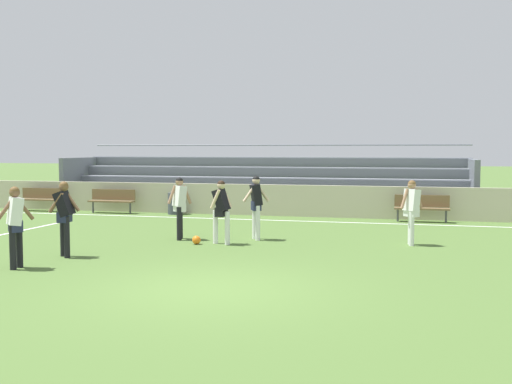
{
  "coord_description": "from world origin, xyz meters",
  "views": [
    {
      "loc": [
        3.41,
        -10.04,
        2.46
      ],
      "look_at": [
        -0.99,
        7.04,
        1.2
      ],
      "focal_mm": 42.97,
      "sensor_mm": 36.0,
      "label": 1
    }
  ],
  "objects_px": {
    "bleacher_stand": "(261,181)",
    "player_white_pressing_high": "(180,202)",
    "player_dark_wide_left": "(64,212)",
    "player_dark_trailing_run": "(221,206)",
    "bench_far_right": "(422,206)",
    "trash_bin": "(175,203)",
    "bench_near_bin": "(41,197)",
    "player_white_on_ball": "(411,207)",
    "player_dark_dropping_back": "(256,202)",
    "player_white_overlapping": "(15,220)",
    "bench_centre_sideline": "(112,199)",
    "soccer_ball": "(196,240)"
  },
  "relations": [
    {
      "from": "player_dark_dropping_back",
      "to": "player_white_overlapping",
      "type": "xyz_separation_m",
      "value": [
        -3.76,
        -5.1,
        -0.02
      ]
    },
    {
      "from": "player_dark_wide_left",
      "to": "player_white_overlapping",
      "type": "xyz_separation_m",
      "value": [
        -0.22,
        -1.45,
        -0.02
      ]
    },
    {
      "from": "bench_far_right",
      "to": "player_dark_dropping_back",
      "type": "relative_size",
      "value": 1.04
    },
    {
      "from": "player_dark_dropping_back",
      "to": "soccer_ball",
      "type": "distance_m",
      "value": 1.96
    },
    {
      "from": "trash_bin",
      "to": "player_dark_trailing_run",
      "type": "bearing_deg",
      "value": -59.08
    },
    {
      "from": "bench_far_right",
      "to": "bench_centre_sideline",
      "type": "bearing_deg",
      "value": 180.0
    },
    {
      "from": "bleacher_stand",
      "to": "player_dark_dropping_back",
      "type": "bearing_deg",
      "value": -76.86
    },
    {
      "from": "player_dark_wide_left",
      "to": "bench_near_bin",
      "type": "bearing_deg",
      "value": 126.35
    },
    {
      "from": "bench_near_bin",
      "to": "bench_far_right",
      "type": "distance_m",
      "value": 14.5
    },
    {
      "from": "player_dark_wide_left",
      "to": "soccer_ball",
      "type": "bearing_deg",
      "value": 47.86
    },
    {
      "from": "bench_far_right",
      "to": "player_white_on_ball",
      "type": "height_order",
      "value": "player_white_on_ball"
    },
    {
      "from": "player_white_overlapping",
      "to": "bench_near_bin",
      "type": "bearing_deg",
      "value": 121.45
    },
    {
      "from": "player_dark_dropping_back",
      "to": "player_white_on_ball",
      "type": "height_order",
      "value": "player_dark_dropping_back"
    },
    {
      "from": "player_dark_trailing_run",
      "to": "player_white_on_ball",
      "type": "bearing_deg",
      "value": 12.79
    },
    {
      "from": "bench_near_bin",
      "to": "soccer_ball",
      "type": "xyz_separation_m",
      "value": [
        8.83,
        -6.45,
        -0.44
      ]
    },
    {
      "from": "bleacher_stand",
      "to": "trash_bin",
      "type": "xyz_separation_m",
      "value": [
        -2.56,
        -3.02,
        -0.72
      ]
    },
    {
      "from": "player_white_on_ball",
      "to": "trash_bin",
      "type": "bearing_deg",
      "value": 147.88
    },
    {
      "from": "player_dark_wide_left",
      "to": "player_white_overlapping",
      "type": "height_order",
      "value": "player_dark_wide_left"
    },
    {
      "from": "bench_centre_sideline",
      "to": "player_white_pressing_high",
      "type": "bearing_deg",
      "value": -48.91
    },
    {
      "from": "bleacher_stand",
      "to": "player_dark_wide_left",
      "type": "bearing_deg",
      "value": -97.27
    },
    {
      "from": "player_dark_dropping_back",
      "to": "player_dark_wide_left",
      "type": "distance_m",
      "value": 5.09
    },
    {
      "from": "bench_near_bin",
      "to": "player_white_on_ball",
      "type": "xyz_separation_m",
      "value": [
        14.17,
        -5.19,
        0.44
      ]
    },
    {
      "from": "player_dark_dropping_back",
      "to": "soccer_ball",
      "type": "height_order",
      "value": "player_dark_dropping_back"
    },
    {
      "from": "player_white_on_ball",
      "to": "player_dark_trailing_run",
      "type": "distance_m",
      "value": 4.85
    },
    {
      "from": "player_dark_dropping_back",
      "to": "player_dark_wide_left",
      "type": "xyz_separation_m",
      "value": [
        -3.54,
        -3.65,
        -0.0
      ]
    },
    {
      "from": "player_dark_trailing_run",
      "to": "player_dark_wide_left",
      "type": "bearing_deg",
      "value": -137.1
    },
    {
      "from": "bleacher_stand",
      "to": "player_white_pressing_high",
      "type": "bearing_deg",
      "value": -90.16
    },
    {
      "from": "player_white_on_ball",
      "to": "player_dark_trailing_run",
      "type": "xyz_separation_m",
      "value": [
        -4.73,
        -1.07,
        -0.01
      ]
    },
    {
      "from": "trash_bin",
      "to": "player_white_overlapping",
      "type": "xyz_separation_m",
      "value": [
        0.79,
        -10.59,
        0.61
      ]
    },
    {
      "from": "bleacher_stand",
      "to": "player_dark_wide_left",
      "type": "relative_size",
      "value": 9.72
    },
    {
      "from": "bleacher_stand",
      "to": "bench_centre_sideline",
      "type": "xyz_separation_m",
      "value": [
        -5.05,
        -3.23,
        -0.57
      ]
    },
    {
      "from": "player_white_overlapping",
      "to": "player_white_pressing_high",
      "type": "bearing_deg",
      "value": 69.25
    },
    {
      "from": "player_white_on_ball",
      "to": "player_white_pressing_high",
      "type": "bearing_deg",
      "value": -174.66
    },
    {
      "from": "bench_far_right",
      "to": "trash_bin",
      "type": "relative_size",
      "value": 2.24
    },
    {
      "from": "bench_far_right",
      "to": "player_dark_wide_left",
      "type": "height_order",
      "value": "player_dark_wide_left"
    },
    {
      "from": "bleacher_stand",
      "to": "soccer_ball",
      "type": "relative_size",
      "value": 76.05
    },
    {
      "from": "player_white_pressing_high",
      "to": "player_white_overlapping",
      "type": "xyz_separation_m",
      "value": [
        -1.75,
        -4.62,
        0.0
      ]
    },
    {
      "from": "player_white_overlapping",
      "to": "player_dark_trailing_run",
      "type": "relative_size",
      "value": 1.03
    },
    {
      "from": "player_dark_dropping_back",
      "to": "player_white_on_ball",
      "type": "distance_m",
      "value": 4.06
    },
    {
      "from": "bench_centre_sideline",
      "to": "soccer_ball",
      "type": "height_order",
      "value": "bench_centre_sideline"
    },
    {
      "from": "bench_far_right",
      "to": "soccer_ball",
      "type": "bearing_deg",
      "value": -131.33
    },
    {
      "from": "player_dark_wide_left",
      "to": "player_dark_trailing_run",
      "type": "relative_size",
      "value": 1.05
    },
    {
      "from": "bench_far_right",
      "to": "player_dark_trailing_run",
      "type": "distance_m",
      "value": 8.06
    },
    {
      "from": "bench_far_right",
      "to": "player_dark_dropping_back",
      "type": "distance_m",
      "value": 6.88
    },
    {
      "from": "player_white_pressing_high",
      "to": "player_dark_wide_left",
      "type": "xyz_separation_m",
      "value": [
        -1.53,
        -3.17,
        0.03
      ]
    },
    {
      "from": "bench_centre_sideline",
      "to": "trash_bin",
      "type": "relative_size",
      "value": 2.24
    },
    {
      "from": "bench_centre_sideline",
      "to": "player_dark_wide_left",
      "type": "relative_size",
      "value": 1.05
    },
    {
      "from": "bleacher_stand",
      "to": "player_dark_trailing_run",
      "type": "bearing_deg",
      "value": -82.11
    },
    {
      "from": "bench_near_bin",
      "to": "trash_bin",
      "type": "relative_size",
      "value": 2.24
    },
    {
      "from": "trash_bin",
      "to": "player_dark_trailing_run",
      "type": "distance_m",
      "value": 7.57
    }
  ]
}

